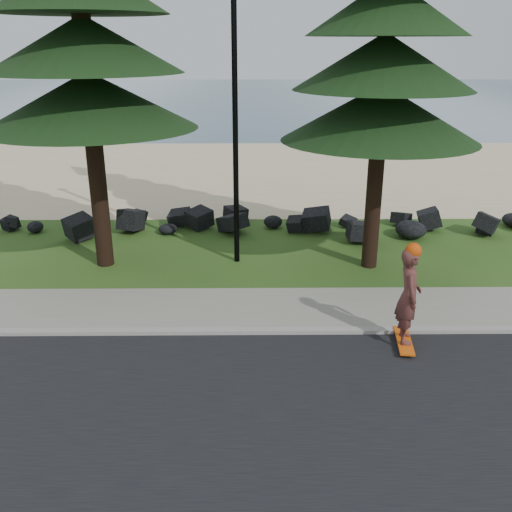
{
  "coord_description": "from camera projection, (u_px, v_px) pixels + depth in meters",
  "views": [
    {
      "loc": [
        0.37,
        -11.19,
        5.59
      ],
      "look_at": [
        0.48,
        0.0,
        1.35
      ],
      "focal_mm": 40.0,
      "sensor_mm": 36.0,
      "label": 1
    }
  ],
  "objects": [
    {
      "name": "seawall_boulders",
      "position": [
        239.0,
        233.0,
        17.68
      ],
      "size": [
        60.0,
        2.4,
        1.1
      ],
      "primitive_type": null,
      "color": "black",
      "rests_on": "ground"
    },
    {
      "name": "skateboarder",
      "position": [
        409.0,
        296.0,
        10.78
      ],
      "size": [
        0.53,
        1.16,
        2.11
      ],
      "rotation": [
        0.0,
        0.0,
        1.45
      ],
      "color": "#E8580D",
      "rests_on": "ground"
    },
    {
      "name": "kerb",
      "position": [
        233.0,
        331.0,
        11.58
      ],
      "size": [
        160.0,
        0.2,
        0.1
      ],
      "primitive_type": "cube",
      "color": "#A49B93",
      "rests_on": "ground"
    },
    {
      "name": "lamp_post",
      "position": [
        235.0,
        104.0,
        13.97
      ],
      "size": [
        0.25,
        0.14,
        8.14
      ],
      "color": "black",
      "rests_on": "ground"
    },
    {
      "name": "sidewalk",
      "position": [
        234.0,
        308.0,
        12.62
      ],
      "size": [
        160.0,
        2.0,
        0.08
      ],
      "primitive_type": "cube",
      "color": "gray",
      "rests_on": "ground"
    },
    {
      "name": "road",
      "position": [
        226.0,
        453.0,
        8.23
      ],
      "size": [
        160.0,
        7.0,
        0.02
      ],
      "primitive_type": "cube",
      "color": "black",
      "rests_on": "ground"
    },
    {
      "name": "ocean",
      "position": [
        247.0,
        97.0,
        60.13
      ],
      "size": [
        160.0,
        58.0,
        0.01
      ],
      "primitive_type": "cube",
      "color": "#38596C",
      "rests_on": "ground"
    },
    {
      "name": "beach_sand",
      "position": [
        242.0,
        171.0,
        26.0
      ],
      "size": [
        160.0,
        15.0,
        0.01
      ],
      "primitive_type": "cube",
      "color": "#D0B68A",
      "rests_on": "ground"
    },
    {
      "name": "ground",
      "position": [
        234.0,
        314.0,
        12.44
      ],
      "size": [
        160.0,
        160.0,
        0.0
      ],
      "primitive_type": "plane",
      "color": "#295019",
      "rests_on": "ground"
    }
  ]
}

